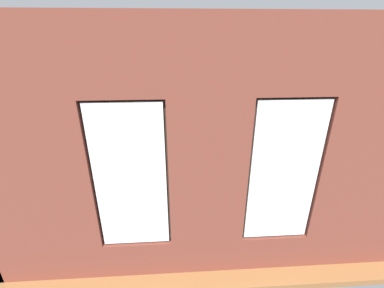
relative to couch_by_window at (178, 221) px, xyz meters
name	(u,v)px	position (x,y,z in m)	size (l,w,h in m)	color
ground_plane	(193,174)	(-0.40, -2.18, -0.38)	(6.45, 6.42, 0.10)	brown
brick_wall_with_windows	(208,166)	(-0.40, 0.65, 1.37)	(5.85, 0.30, 3.40)	brown
white_wall_right	(57,110)	(2.48, -1.98, 1.37)	(0.10, 5.42, 3.40)	white
couch_by_window	(178,221)	(0.00, 0.00, 0.00)	(2.09, 0.87, 0.80)	black
couch_left	(291,169)	(-2.62, -1.61, 0.00)	(0.95, 2.11, 0.80)	black
coffee_table	(187,160)	(-0.25, -2.08, 0.07)	(1.59, 0.72, 0.46)	#A87547
cup_ceramic	(187,156)	(-0.25, -2.08, 0.18)	(0.08, 0.08, 0.10)	#4C4C51
remote_black	(205,154)	(-0.69, -2.20, 0.14)	(0.05, 0.17, 0.02)	black
media_console	(93,156)	(2.18, -2.77, -0.08)	(1.13, 0.42, 0.49)	black
tv_flatscreen	(89,134)	(2.18, -2.77, 0.54)	(1.04, 0.20, 0.75)	black
papasan_chair	(151,131)	(0.75, -4.02, 0.11)	(1.08, 1.08, 0.69)	olive
potted_plant_mid_room_small	(227,147)	(-1.36, -2.78, 0.06)	(0.27, 0.27, 0.57)	#47423D
potted_plant_near_tv	(102,157)	(1.63, -1.75, 0.37)	(1.00, 1.19, 1.41)	#47423D
potted_plant_by_left_couch	(255,143)	(-2.22, -3.10, 0.02)	(0.34, 0.34, 0.53)	beige
potted_plant_foreground_right	(115,122)	(1.88, -4.33, 0.31)	(1.11, 1.01, 1.36)	beige
potted_plant_corner_near_left	(260,124)	(-2.77, -4.39, 0.12)	(0.41, 0.41, 0.70)	#47423D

